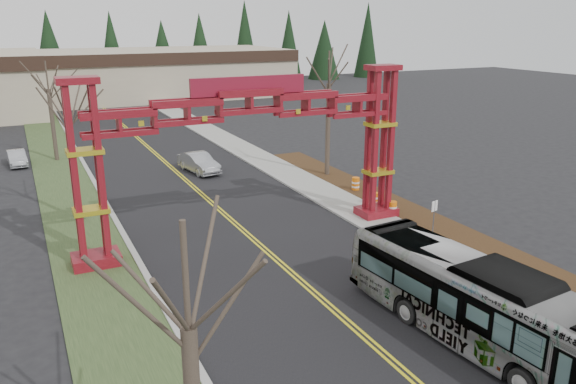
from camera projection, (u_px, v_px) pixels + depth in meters
road at (211, 202)px, 36.18m from camera, size 12.00×110.00×0.02m
lane_line_left at (209, 202)px, 36.13m from camera, size 0.12×100.00×0.01m
lane_line_right at (212, 202)px, 36.23m from camera, size 0.12×100.00×0.01m
curb_right at (296, 189)px, 38.73m from camera, size 0.30×110.00×0.15m
sidewalk_right at (314, 187)px, 39.33m from camera, size 2.60×110.00×0.14m
landscape_strip at (506, 258)px, 27.51m from camera, size 2.60×50.00×0.12m
grass_median at (80, 220)px, 32.84m from camera, size 4.00×110.00×0.08m
curb_left at (112, 215)px, 33.60m from camera, size 0.30×110.00×0.15m
gateway_arch at (250, 129)px, 28.41m from camera, size 18.20×1.60×8.90m
retail_building_east at (159, 73)px, 86.61m from camera, size 38.00×20.30×7.00m
conifer_treeline at (81, 51)px, 92.04m from camera, size 116.10×5.60×13.00m
transit_bus at (476, 302)px, 20.06m from camera, size 3.66×11.52×3.15m
silver_sedan at (199, 163)px, 43.15m from camera, size 2.32×4.74×1.50m
parked_car_far_a at (17, 158)px, 45.23m from camera, size 1.59×3.84×1.23m
bare_tree_median_near at (189, 329)px, 11.11m from camera, size 3.43×3.43×7.66m
bare_tree_median_mid at (68, 118)px, 31.07m from camera, size 3.17×3.17×8.20m
bare_tree_median_far at (48, 90)px, 45.25m from camera, size 3.38×3.38×8.16m
bare_tree_right_far at (329, 84)px, 40.44m from camera, size 3.51×3.51×9.19m
street_sign at (434, 211)px, 29.86m from camera, size 0.47×0.16×2.08m
barrel_south at (392, 209)px, 33.29m from camera, size 0.53×0.53×0.98m
barrel_mid at (375, 200)px, 35.26m from camera, size 0.49×0.49×0.90m
barrel_north at (356, 184)px, 38.38m from camera, size 0.53×0.53×0.98m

